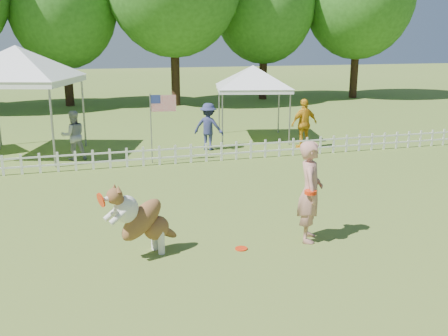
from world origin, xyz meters
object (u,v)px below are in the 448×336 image
object	(u,v)px
flag_pole	(151,129)
spectator_b	(208,127)
spectator_c	(304,124)
spectator_a	(74,135)
canopy_tent_left	(21,103)
handler	(310,192)
canopy_tent_right	(253,103)
dog	(143,219)
frisbee_on_turf	(241,249)

from	to	relation	value
flag_pole	spectator_b	world-z (taller)	flag_pole
flag_pole	spectator_c	world-z (taller)	flag_pole
spectator_a	canopy_tent_left	bearing A→B (deg)	-44.99
spectator_b	spectator_c	size ratio (longest dim) A/B	0.93
spectator_b	spectator_c	xyz separation A→B (m)	(3.31, -0.72, 0.06)
spectator_a	spectator_b	bearing A→B (deg)	172.00
handler	spectator_c	world-z (taller)	handler
spectator_b	handler	bearing A→B (deg)	121.92
handler	canopy_tent_right	xyz separation A→B (m)	(2.34, 9.89, 0.40)
spectator_a	canopy_tent_right	bearing A→B (deg)	-176.60
canopy_tent_left	spectator_c	world-z (taller)	canopy_tent_left
spectator_b	spectator_a	bearing A→B (deg)	35.87
handler	spectator_a	xyz separation A→B (m)	(-4.34, 8.22, -0.19)
handler	canopy_tent_right	size ratio (longest dim) A/B	0.71
flag_pole	spectator_b	bearing A→B (deg)	39.07
dog	flag_pole	xyz separation A→B (m)	(1.17, 6.87, 0.40)
frisbee_on_turf	spectator_b	xyz separation A→B (m)	(1.59, 8.50, 0.81)
spectator_a	flag_pole	bearing A→B (deg)	142.18
frisbee_on_turf	canopy_tent_right	xyz separation A→B (m)	(3.73, 9.96, 1.37)
dog	canopy_tent_left	bearing A→B (deg)	85.01
spectator_c	spectator_a	bearing A→B (deg)	-12.83
frisbee_on_turf	spectator_b	size ratio (longest dim) A/B	0.14
flag_pole	spectator_c	xyz separation A→B (m)	(5.52, 0.69, -0.21)
handler	spectator_b	bearing A→B (deg)	23.56
frisbee_on_turf	handler	bearing A→B (deg)	2.97
canopy_tent_left	flag_pole	distance (m)	4.59
dog	spectator_c	distance (m)	10.08
flag_pole	spectator_a	xyz separation A→B (m)	(-2.33, 1.20, -0.30)
canopy_tent_right	spectator_c	size ratio (longest dim) A/B	1.56
flag_pole	canopy_tent_left	bearing A→B (deg)	156.26
handler	flag_pole	distance (m)	7.30
spectator_c	handler	bearing A→B (deg)	56.44
flag_pole	canopy_tent_right	bearing A→B (deg)	39.92
frisbee_on_turf	canopy_tent_left	size ratio (longest dim) A/B	0.07
handler	spectator_a	bearing A→B (deg)	52.71
canopy_tent_right	spectator_b	bearing A→B (deg)	-132.70
canopy_tent_right	flag_pole	world-z (taller)	canopy_tent_right
dog	flag_pole	bearing A→B (deg)	58.60
canopy_tent_right	spectator_b	distance (m)	2.65
dog	canopy_tent_right	size ratio (longest dim) A/B	0.50
handler	flag_pole	world-z (taller)	flag_pole
dog	spectator_b	size ratio (longest dim) A/B	0.84
frisbee_on_turf	canopy_tent_right	distance (m)	10.73
frisbee_on_turf	flag_pole	distance (m)	7.20
flag_pole	spectator_b	distance (m)	2.63
dog	canopy_tent_right	bearing A→B (deg)	38.73
spectator_b	flag_pole	bearing A→B (deg)	65.82
frisbee_on_turf	canopy_tent_right	world-z (taller)	canopy_tent_right
canopy_tent_left	spectator_a	bearing A→B (deg)	-16.55
handler	spectator_a	size ratio (longest dim) A/B	1.23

